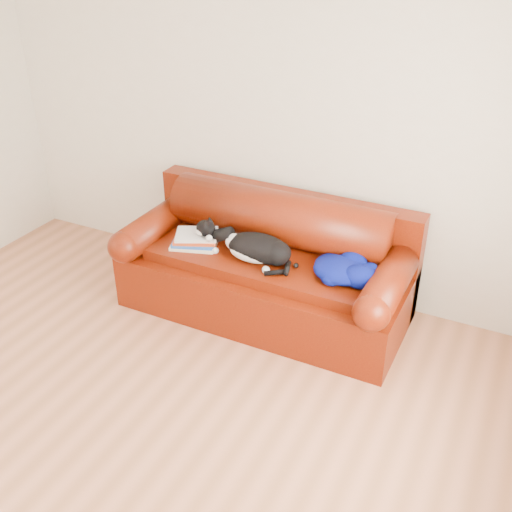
{
  "coord_description": "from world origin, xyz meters",
  "views": [
    {
      "loc": [
        1.97,
        -1.93,
        2.63
      ],
      "look_at": [
        0.33,
        1.35,
        0.55
      ],
      "focal_mm": 42.0,
      "sensor_mm": 36.0,
      "label": 1
    }
  ],
  "objects_px": {
    "book_stack": "(196,239)",
    "cat": "(257,249)",
    "blanket": "(345,269)",
    "sofa_base": "(265,284)"
  },
  "relations": [
    {
      "from": "book_stack",
      "to": "blanket",
      "type": "distance_m",
      "value": 1.14
    },
    {
      "from": "book_stack",
      "to": "cat",
      "type": "relative_size",
      "value": 0.57
    },
    {
      "from": "sofa_base",
      "to": "blanket",
      "type": "relative_size",
      "value": 4.36
    },
    {
      "from": "sofa_base",
      "to": "book_stack",
      "type": "distance_m",
      "value": 0.61
    },
    {
      "from": "sofa_base",
      "to": "cat",
      "type": "xyz_separation_m",
      "value": [
        -0.01,
        -0.11,
        0.36
      ]
    },
    {
      "from": "blanket",
      "to": "cat",
      "type": "bearing_deg",
      "value": -174.58
    },
    {
      "from": "sofa_base",
      "to": "blanket",
      "type": "height_order",
      "value": "blanket"
    },
    {
      "from": "sofa_base",
      "to": "book_stack",
      "type": "relative_size",
      "value": 5.38
    },
    {
      "from": "blanket",
      "to": "book_stack",
      "type": "bearing_deg",
      "value": -177.25
    },
    {
      "from": "book_stack",
      "to": "sofa_base",
      "type": "bearing_deg",
      "value": 11.95
    }
  ]
}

